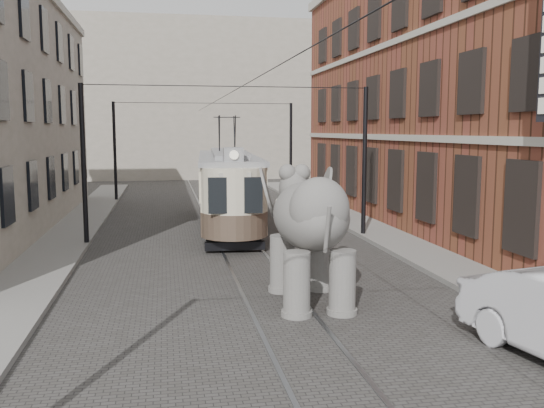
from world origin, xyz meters
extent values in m
plane|color=#3C3937|center=(0.00, 0.00, 0.00)|extent=(120.00, 120.00, 0.00)
cube|color=slate|center=(6.00, 0.00, 0.07)|extent=(2.00, 60.00, 0.15)
cube|color=slate|center=(-6.50, 0.00, 0.07)|extent=(2.00, 60.00, 0.15)
cube|color=brown|center=(11.00, 9.00, 6.00)|extent=(8.00, 26.00, 12.00)
cube|color=gray|center=(0.00, 40.00, 7.00)|extent=(28.00, 10.00, 14.00)
camera|label=1|loc=(-2.66, -16.50, 4.30)|focal=38.89mm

